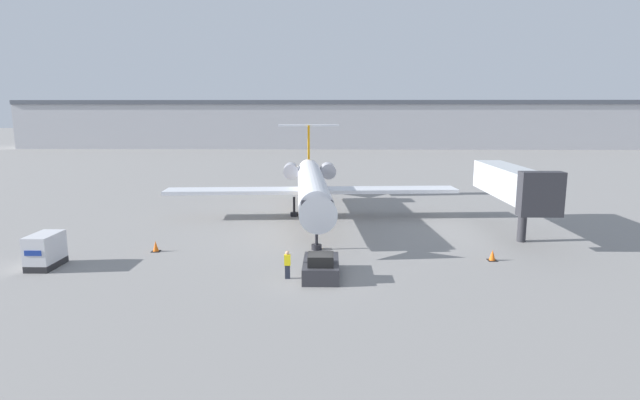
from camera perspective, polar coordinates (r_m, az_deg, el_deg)
name	(u,v)px	position (r m, az deg, el deg)	size (l,w,h in m)	color
ground_plane	(317,280)	(32.20, -0.37, -9.16)	(600.00, 600.00, 0.00)	gray
terminal_building	(327,124)	(150.44, 0.84, 8.66)	(180.00, 16.80, 13.86)	#B2B2B7
airplane_main	(312,185)	(50.14, -0.94, 1.78)	(29.43, 29.43, 9.04)	silver
pushback_tug	(321,267)	(32.72, 0.11, -7.66)	(2.31, 4.29, 1.76)	#2D2D33
luggage_cart	(45,251)	(39.29, -28.90, -5.09)	(1.62, 2.84, 2.36)	#232326
worker_near_tug	(287,264)	(32.29, -3.74, -7.30)	(0.40, 0.26, 1.85)	#232838
traffic_cone_left	(156,246)	(40.46, -18.27, -5.07)	(0.63, 0.63, 0.83)	black
traffic_cone_right	(492,255)	(38.25, 19.10, -6.01)	(0.64, 0.64, 0.80)	black
jet_bridge	(512,183)	(46.45, 21.12, 1.77)	(3.20, 13.78, 6.19)	#2D2D33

